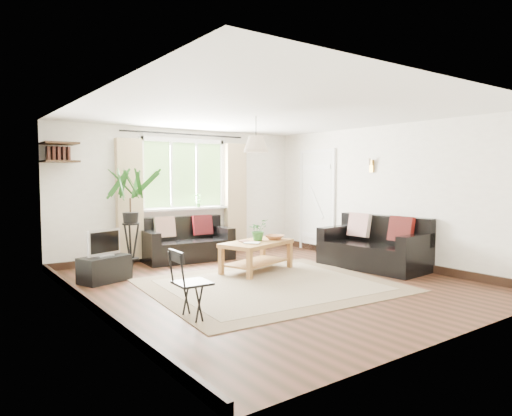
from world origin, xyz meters
TOP-DOWN VIEW (x-y plane):
  - floor at (0.00, 0.00)m, footprint 5.50×5.50m
  - ceiling at (0.00, 0.00)m, footprint 5.50×5.50m
  - wall_back at (0.00, 2.75)m, footprint 5.00×0.02m
  - wall_front at (0.00, -2.75)m, footprint 5.00×0.02m
  - wall_left at (-2.50, 0.00)m, footprint 0.02×5.50m
  - wall_right at (2.50, 0.00)m, footprint 0.02×5.50m
  - rug at (-0.12, -0.11)m, footprint 3.45×3.02m
  - window at (0.00, 2.71)m, footprint 2.50×0.16m
  - door at (2.47, 1.70)m, footprint 0.06×0.96m
  - corner_shelf at (-2.25, 2.50)m, footprint 0.50×0.50m
  - pendant_lamp at (0.00, 0.40)m, footprint 0.36×0.36m
  - wall_sconce at (2.43, 0.30)m, footprint 0.12×0.12m
  - sofa_back at (-0.16, 2.30)m, footprint 1.63×0.92m
  - sofa_right at (2.01, -0.14)m, footprint 1.80×1.01m
  - coffee_table at (0.27, 0.75)m, footprint 1.33×0.97m
  - table_plant at (0.36, 0.84)m, footprint 0.37×0.34m
  - bowl at (0.63, 0.75)m, footprint 0.41×0.41m
  - book_a at (0.01, 0.56)m, footprint 0.29×0.29m
  - book_b at (0.00, 0.80)m, footprint 0.17×0.22m
  - tv_stand at (-1.91, 1.48)m, footprint 0.78×0.60m
  - tv at (-1.91, 1.48)m, footprint 0.56×0.34m
  - palm_stand at (-1.30, 2.05)m, footprint 0.76×0.76m
  - folding_chair at (-1.70, -0.80)m, footprint 0.41×0.41m
  - sill_plant at (0.25, 2.63)m, footprint 0.14×0.10m

SIDE VIEW (x-z plane):
  - floor at x=0.00m, z-range 0.00..0.00m
  - rug at x=-0.12m, z-range 0.00..0.02m
  - tv_stand at x=-1.91m, z-range 0.00..0.37m
  - coffee_table at x=0.27m, z-range 0.00..0.49m
  - sofa_back at x=-0.16m, z-range 0.00..0.74m
  - folding_chair at x=-1.70m, z-range 0.00..0.75m
  - sofa_right at x=2.01m, z-range 0.00..0.82m
  - book_a at x=0.01m, z-range 0.49..0.51m
  - book_b at x=0.00m, z-range 0.49..0.51m
  - bowl at x=0.63m, z-range 0.49..0.56m
  - tv at x=-1.91m, z-range 0.37..0.78m
  - table_plant at x=0.36m, z-range 0.49..0.83m
  - palm_stand at x=-1.30m, z-range 0.00..1.66m
  - door at x=2.47m, z-range -0.03..2.03m
  - sill_plant at x=0.25m, z-range 0.93..1.20m
  - wall_back at x=0.00m, z-range 0.00..2.40m
  - wall_front at x=0.00m, z-range 0.00..2.40m
  - wall_left at x=-2.50m, z-range 0.00..2.40m
  - wall_right at x=2.50m, z-range 0.00..2.40m
  - window at x=0.00m, z-range 0.47..2.63m
  - wall_sconce at x=2.43m, z-range 1.60..1.88m
  - corner_shelf at x=-2.25m, z-range 1.72..2.06m
  - pendant_lamp at x=0.00m, z-range 1.78..2.32m
  - ceiling at x=0.00m, z-range 2.40..2.40m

